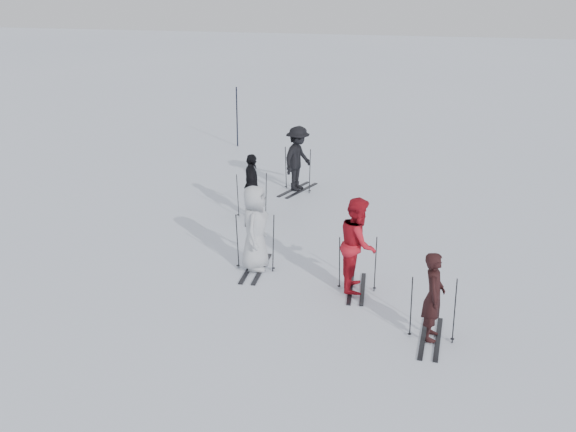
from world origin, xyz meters
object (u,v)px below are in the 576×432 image
object	(u,v)px
skier_near_dark	(434,298)
skier_uphill_left	(252,186)
skier_grey	(255,229)
piste_marker	(237,117)
skier_uphill_far	(298,159)
skier_red	(358,245)

from	to	relation	value
skier_near_dark	skier_uphill_left	distance (m)	7.62
skier_near_dark	skier_grey	bearing A→B (deg)	60.13
skier_near_dark	skier_grey	world-z (taller)	skier_grey
skier_uphill_left	skier_near_dark	bearing A→B (deg)	-154.34
skier_near_dark	piste_marker	distance (m)	15.50
skier_grey	skier_uphill_far	world-z (taller)	skier_uphill_far
skier_red	skier_grey	distance (m)	2.38
skier_red	skier_grey	world-z (taller)	skier_red
skier_uphill_far	skier_near_dark	bearing A→B (deg)	-135.15
skier_uphill_far	skier_red	bearing A→B (deg)	-139.92
skier_red	piste_marker	bearing A→B (deg)	22.17
skier_grey	skier_uphill_left	bearing A→B (deg)	14.16
skier_red	piste_marker	world-z (taller)	piste_marker
skier_near_dark	skier_red	distance (m)	2.41
skier_red	skier_uphill_far	bearing A→B (deg)	16.75
skier_near_dark	skier_uphill_left	world-z (taller)	skier_uphill_left
piste_marker	skier_grey	bearing A→B (deg)	-70.41
skier_near_dark	skier_uphill_far	bearing A→B (deg)	28.23
skier_red	piste_marker	size ratio (longest dim) A/B	0.88
skier_grey	skier_red	bearing A→B (deg)	-106.12
skier_grey	piste_marker	size ratio (longest dim) A/B	0.86
skier_red	skier_uphill_far	world-z (taller)	skier_red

